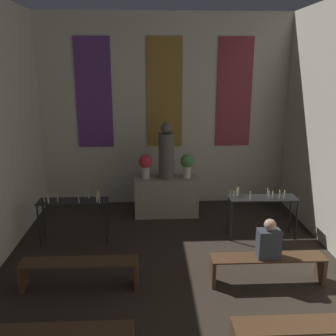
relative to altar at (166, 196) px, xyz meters
name	(u,v)px	position (x,y,z in m)	size (l,w,h in m)	color
wall_back	(165,111)	(0.00, 0.94, 1.90)	(6.33, 0.16, 4.68)	beige
altar	(166,196)	(0.00, 0.00, 0.00)	(1.48, 0.58, 0.92)	gray
statue	(166,153)	(0.00, 0.00, 1.05)	(0.36, 0.36, 1.30)	#5B5651
flower_vase_left	(146,164)	(-0.48, 0.00, 0.80)	(0.32, 0.32, 0.56)	beige
flower_vase_right	(187,163)	(0.48, 0.00, 0.80)	(0.32, 0.32, 0.56)	beige
candle_rack_left	(74,206)	(-1.91, -1.29, 0.29)	(1.38, 0.42, 1.06)	black
candle_rack_right	(262,203)	(1.91, -1.28, 0.28)	(1.38, 0.42, 1.05)	black
pew_third_right	(309,333)	(1.51, -4.61, -0.12)	(1.85, 0.36, 0.47)	#4C331E
pew_back_left	(79,269)	(-1.51, -2.99, -0.12)	(1.85, 0.36, 0.47)	#4C331E
pew_back_right	(267,264)	(1.51, -2.99, -0.12)	(1.85, 0.36, 0.47)	#4C331E
person_seated	(269,241)	(1.51, -2.99, 0.29)	(0.36, 0.24, 0.65)	#383D47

